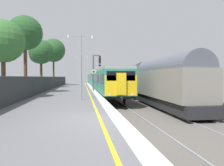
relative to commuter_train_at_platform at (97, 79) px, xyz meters
The scene contains 11 objects.
ground 38.02m from the commuter_train_at_platform, 89.18° to the right, with size 17.40×110.00×1.21m.
commuter_train_at_platform is the anchor object (origin of this frame).
freight_train_adjacent_track 16.18m from the commuter_train_at_platform, 75.67° to the right, with size 2.60×38.75×4.42m.
signal_gantry 18.28m from the commuter_train_at_platform, 94.59° to the right, with size 1.10×0.24×4.59m.
speed_limit_sign 21.05m from the commuter_train_at_platform, 95.03° to the right, with size 0.59×0.08×2.65m.
platform_lamp_mid 30.21m from the commuter_train_at_platform, 96.24° to the right, with size 2.00×0.20×4.96m.
platform_lamp_far 10.58m from the commuter_train_at_platform, 108.34° to the right, with size 2.00×0.20×5.20m.
background_tree_left 29.93m from the commuter_train_at_platform, 108.36° to the right, with size 3.43×3.43×6.31m.
background_tree_centre 14.56m from the commuter_train_at_platform, 135.80° to the right, with size 3.97×3.97×7.82m.
background_tree_right 10.80m from the commuter_train_at_platform, behind, with size 4.75×4.75×9.53m.
background_tree_back 24.56m from the commuter_train_at_platform, 112.80° to the right, with size 3.69×3.69×8.31m.
Camera 1 is at (-1.06, -9.05, 1.74)m, focal length 35.47 mm.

